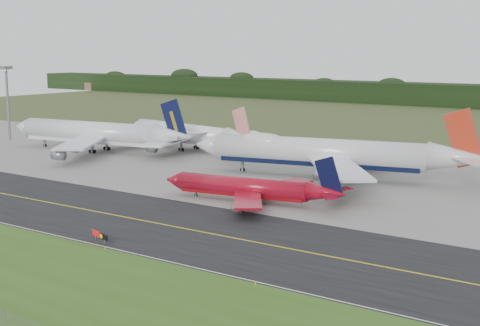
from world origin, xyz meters
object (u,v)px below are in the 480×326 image
Objects in this scene: jet_ba_747 at (328,153)px; floodlight_mast at (7,89)px; jet_navy_gold at (99,133)px; jet_star_tail at (188,134)px; taxiway_sign at (100,235)px; jet_red_737 at (252,188)px.

floodlight_mast is (-122.15, 0.95, 11.12)m from jet_ba_747.
jet_navy_gold reaches higher than jet_star_tail.
jet_navy_gold reaches higher than taxiway_sign.
jet_navy_gold is at bearing -138.31° from jet_star_tail.
jet_ba_747 is 58.73m from jet_star_tail.
jet_star_tail is 68.82m from floodlight_mast.
jet_navy_gold is at bearing 136.26° from taxiway_sign.
floodlight_mast reaches higher than jet_star_tail.
jet_red_737 is at bearing -22.04° from jet_navy_gold.
taxiway_sign is at bearing -30.99° from floodlight_mast.
floodlight_mast is at bearing 177.27° from jet_navy_gold.
jet_navy_gold is 2.62× the size of floodlight_mast.
jet_ba_747 is at bearing 88.48° from jet_red_737.
jet_red_737 is (-0.85, -31.82, -3.19)m from jet_ba_747.
jet_ba_747 is 1.81× the size of jet_red_737.
jet_star_tail is (-55.45, 48.51, 2.01)m from jet_red_737.
jet_star_tail is 2.24× the size of floodlight_mast.
jet_navy_gold is 98.39m from taxiway_sign.
taxiway_sign is (116.75, -70.13, -16.12)m from floodlight_mast.
jet_red_737 is 1.57× the size of floodlight_mast.
jet_red_737 reaches higher than taxiway_sign.
jet_ba_747 is 1.08× the size of jet_navy_gold.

